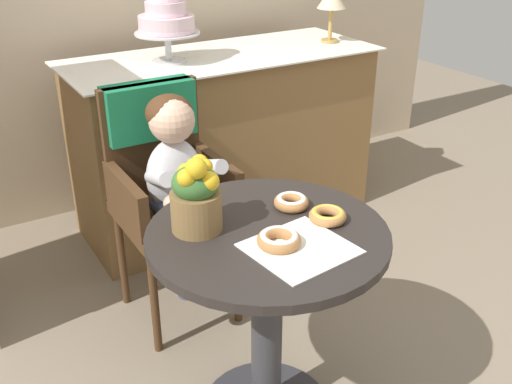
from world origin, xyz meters
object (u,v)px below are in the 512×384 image
at_px(cafe_table, 267,290).
at_px(seated_child, 178,171).
at_px(tiered_cake_stand, 166,19).
at_px(donut_mid, 328,215).
at_px(donut_front, 291,202).
at_px(flower_vase, 196,194).
at_px(table_lamp, 332,0).
at_px(donut_side, 279,239).
at_px(wicker_chair, 162,166).

height_order(cafe_table, seated_child, seated_child).
height_order(seated_child, tiered_cake_stand, tiered_cake_stand).
distance_m(cafe_table, seated_child, 0.63).
bearing_deg(cafe_table, donut_mid, -12.61).
xyz_separation_m(donut_front, flower_vase, (-0.31, 0.03, 0.09)).
bearing_deg(seated_child, table_lamp, 28.67).
bearing_deg(flower_vase, tiered_cake_stand, 69.71).
bearing_deg(flower_vase, cafe_table, -34.01).
distance_m(donut_front, table_lamp, 1.59).
bearing_deg(donut_side, donut_mid, 12.46).
xyz_separation_m(donut_mid, tiered_cake_stand, (0.08, 1.34, 0.36)).
height_order(cafe_table, donut_mid, donut_mid).
xyz_separation_m(wicker_chair, flower_vase, (-0.15, -0.64, 0.19)).
relative_size(donut_front, donut_side, 0.88).
relative_size(donut_mid, table_lamp, 0.40).
height_order(donut_mid, tiered_cake_stand, tiered_cake_stand).
xyz_separation_m(cafe_table, table_lamp, (1.16, 1.25, 0.61)).
bearing_deg(seated_child, flower_vase, -107.59).
distance_m(cafe_table, tiered_cake_stand, 1.45).
bearing_deg(cafe_table, table_lamp, 47.07).
distance_m(seated_child, donut_mid, 0.68).
height_order(donut_front, tiered_cake_stand, tiered_cake_stand).
xyz_separation_m(wicker_chair, donut_front, (0.16, -0.67, 0.10)).
bearing_deg(flower_vase, donut_side, -52.70).
distance_m(cafe_table, donut_side, 0.25).
distance_m(donut_mid, flower_vase, 0.40).
relative_size(seated_child, table_lamp, 2.55).
distance_m(donut_side, table_lamp, 1.82).
bearing_deg(donut_mid, cafe_table, 167.39).
bearing_deg(seated_child, cafe_table, -88.43).
xyz_separation_m(flower_vase, table_lamp, (1.33, 1.13, 0.28)).
distance_m(cafe_table, flower_vase, 0.39).
height_order(donut_mid, table_lamp, table_lamp).
bearing_deg(flower_vase, seated_child, 72.41).
distance_m(cafe_table, donut_mid, 0.30).
bearing_deg(donut_side, wicker_chair, 89.95).
distance_m(donut_front, tiered_cake_stand, 1.27).
bearing_deg(seated_child, donut_side, -90.06).
xyz_separation_m(cafe_table, wicker_chair, (-0.02, 0.76, 0.13)).
height_order(cafe_table, table_lamp, table_lamp).
distance_m(wicker_chair, donut_mid, 0.83).
bearing_deg(donut_side, donut_front, 47.58).
bearing_deg(wicker_chair, tiered_cake_stand, 59.52).
xyz_separation_m(donut_front, tiered_cake_stand, (0.13, 1.21, 0.35)).
height_order(cafe_table, donut_front, donut_front).
relative_size(donut_side, table_lamp, 0.44).
relative_size(cafe_table, tiered_cake_stand, 2.22).
xyz_separation_m(donut_side, table_lamp, (1.18, 1.33, 0.37)).
distance_m(cafe_table, table_lamp, 1.81).
xyz_separation_m(wicker_chair, seated_child, (-0.00, -0.16, 0.04)).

